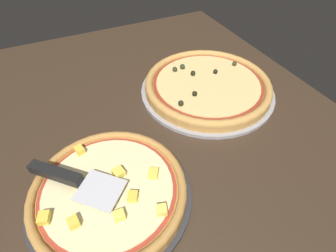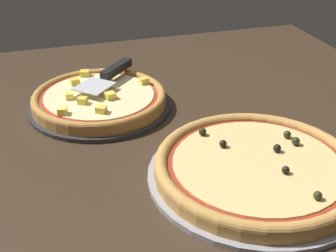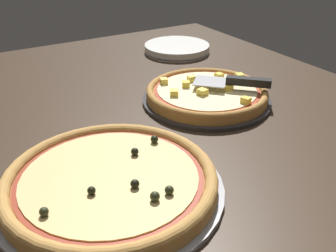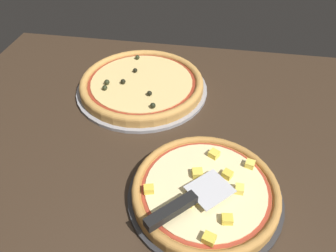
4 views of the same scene
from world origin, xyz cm
name	(u,v)px [view 1 (image 1 of 4)]	position (x,y,z in cm)	size (l,w,h in cm)	color
ground_plane	(153,173)	(0.00, 0.00, -1.80)	(150.85, 114.61, 3.60)	#38281C
pizza_pan_front	(110,196)	(3.07, -10.75, 0.50)	(33.55, 33.55, 1.00)	#2D2D30
pizza_front	(109,191)	(3.09, -10.75, 2.64)	(31.54, 31.54, 3.98)	#B77F3D
pizza_pan_back	(207,90)	(-19.43, 26.32, 0.50)	(40.07, 40.07, 1.00)	#939399
pizza_back	(208,84)	(-19.44, 26.32, 2.62)	(37.66, 37.66, 4.03)	#C68E47
serving_spatula	(65,177)	(-1.43, -17.74, 5.78)	(17.16, 17.31, 2.00)	silver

